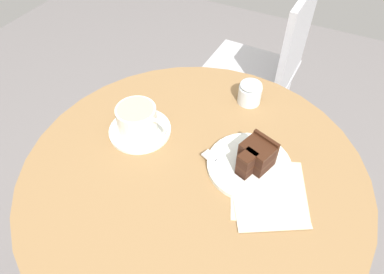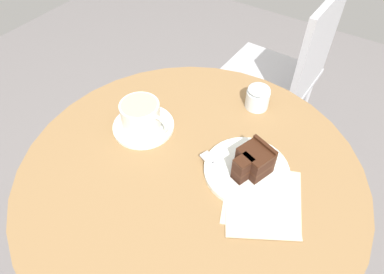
% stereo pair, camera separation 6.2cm
% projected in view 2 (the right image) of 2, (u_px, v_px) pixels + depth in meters
% --- Properties ---
extents(cafe_table, '(0.79, 0.79, 0.75)m').
position_uv_depth(cafe_table, '(191.00, 199.00, 0.87)').
color(cafe_table, olive).
rests_on(cafe_table, ground).
extents(saucer, '(0.15, 0.15, 0.01)m').
position_uv_depth(saucer, '(144.00, 126.00, 0.87)').
color(saucer, silver).
rests_on(saucer, cafe_table).
extents(coffee_cup, '(0.13, 0.10, 0.07)m').
position_uv_depth(coffee_cup, '(141.00, 115.00, 0.83)').
color(coffee_cup, silver).
rests_on(coffee_cup, saucer).
extents(teaspoon, '(0.08, 0.06, 0.00)m').
position_uv_depth(teaspoon, '(151.00, 111.00, 0.90)').
color(teaspoon, silver).
rests_on(teaspoon, saucer).
extents(cake_plate, '(0.19, 0.19, 0.01)m').
position_uv_depth(cake_plate, '(247.00, 170.00, 0.77)').
color(cake_plate, silver).
rests_on(cake_plate, cafe_table).
extents(cake_slice, '(0.08, 0.10, 0.07)m').
position_uv_depth(cake_slice, '(253.00, 161.00, 0.74)').
color(cake_slice, '#381E14').
rests_on(cake_slice, cake_plate).
extents(fork, '(0.14, 0.07, 0.00)m').
position_uv_depth(fork, '(219.00, 169.00, 0.76)').
color(fork, silver).
rests_on(fork, cake_plate).
extents(napkin, '(0.21, 0.22, 0.00)m').
position_uv_depth(napkin, '(262.00, 200.00, 0.72)').
color(napkin, beige).
rests_on(napkin, cafe_table).
extents(cafe_chair, '(0.39, 0.39, 0.86)m').
position_uv_depth(cafe_chair, '(286.00, 71.00, 1.41)').
color(cafe_chair, '#BCBCC1').
rests_on(cafe_chair, ground).
extents(sugar_pot, '(0.06, 0.06, 0.07)m').
position_uv_depth(sugar_pot, '(258.00, 97.00, 0.90)').
color(sugar_pot, silver).
rests_on(sugar_pot, cafe_table).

